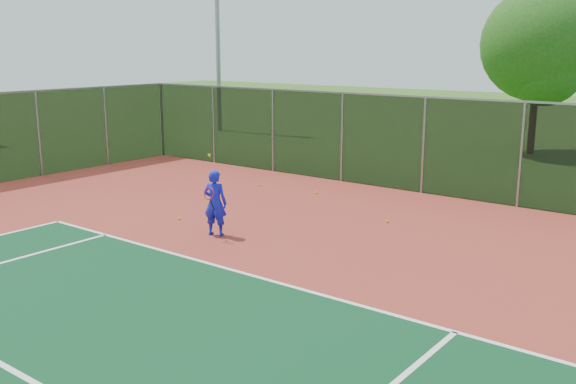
{
  "coord_description": "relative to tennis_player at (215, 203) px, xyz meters",
  "views": [
    {
      "loc": [
        5.67,
        -6.18,
        4.47
      ],
      "look_at": [
        -2.92,
        5.0,
        1.3
      ],
      "focal_mm": 40.0,
      "sensor_mm": 36.0,
      "label": 1
    }
  ],
  "objects": [
    {
      "name": "court_apron",
      "position": [
        4.87,
        -2.65,
        -0.82
      ],
      "size": [
        30.0,
        20.0,
        0.02
      ],
      "primitive_type": "cube",
      "color": "#993427",
      "rests_on": "ground"
    },
    {
      "name": "practice_ball_2",
      "position": [
        -1.76,
        0.44,
        -0.78
      ],
      "size": [
        0.07,
        0.07,
        0.07
      ],
      "primitive_type": "sphere",
      "color": "#CFD919",
      "rests_on": "court_apron"
    },
    {
      "name": "floodlight_nw",
      "position": [
        -14.1,
        15.02,
        5.7
      ],
      "size": [
        0.9,
        0.4,
        11.52
      ],
      "color": "gray",
      "rests_on": "ground"
    },
    {
      "name": "tree_back_left",
      "position": [
        2.23,
        17.26,
        3.58
      ],
      "size": [
        4.79,
        4.79,
        7.03
      ],
      "color": "#362013",
      "rests_on": "ground"
    },
    {
      "name": "fence_back",
      "position": [
        4.87,
        7.35,
        0.73
      ],
      "size": [
        30.0,
        0.06,
        3.03
      ],
      "color": "black",
      "rests_on": "court_apron"
    },
    {
      "name": "ground",
      "position": [
        4.87,
        -4.65,
        -0.83
      ],
      "size": [
        120.0,
        120.0,
        0.0
      ],
      "primitive_type": "plane",
      "color": "#2F5B1A",
      "rests_on": "ground"
    },
    {
      "name": "practice_ball_0",
      "position": [
        -0.65,
        5.21,
        -0.78
      ],
      "size": [
        0.07,
        0.07,
        0.07
      ],
      "primitive_type": "sphere",
      "color": "#CFD919",
      "rests_on": "court_apron"
    },
    {
      "name": "practice_ball_1",
      "position": [
        -2.85,
        5.02,
        -0.78
      ],
      "size": [
        0.07,
        0.07,
        0.07
      ],
      "primitive_type": "sphere",
      "color": "#CFD919",
      "rests_on": "court_apron"
    },
    {
      "name": "practice_ball_3",
      "position": [
        2.74,
        3.58,
        -0.78
      ],
      "size": [
        0.07,
        0.07,
        0.07
      ],
      "primitive_type": "sphere",
      "color": "#CFD919",
      "rests_on": "court_apron"
    },
    {
      "name": "tennis_player",
      "position": [
        0.0,
        0.0,
        0.0
      ],
      "size": [
        0.68,
        0.69,
        1.97
      ],
      "color": "#161CD5",
      "rests_on": "court_apron"
    }
  ]
}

